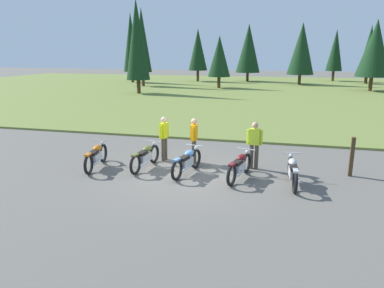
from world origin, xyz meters
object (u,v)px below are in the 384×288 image
at_px(motorcycle_silver, 293,171).
at_px(rider_in_hivis_vest, 254,143).
at_px(trail_marker_post, 352,157).
at_px(motorcycle_olive, 145,157).
at_px(motorcycle_maroon, 240,166).
at_px(rider_with_back_turned, 194,138).
at_px(motorcycle_orange, 96,156).
at_px(motorcycle_sky_blue, 187,161).
at_px(rider_checking_bike, 164,136).

height_order(motorcycle_silver, rider_in_hivis_vest, rider_in_hivis_vest).
distance_m(rider_in_hivis_vest, trail_marker_post, 3.18).
height_order(motorcycle_olive, motorcycle_maroon, same).
xyz_separation_m(motorcycle_olive, rider_with_back_turned, (1.49, 1.08, 0.51)).
height_order(motorcycle_orange, rider_in_hivis_vest, rider_in_hivis_vest).
distance_m(motorcycle_silver, rider_with_back_turned, 3.82).
bearing_deg(motorcycle_orange, motorcycle_olive, 11.71).
bearing_deg(motorcycle_silver, motorcycle_sky_blue, 176.90).
distance_m(motorcycle_orange, motorcycle_maroon, 5.05).
bearing_deg(motorcycle_sky_blue, motorcycle_silver, -3.10).
relative_size(motorcycle_orange, rider_checking_bike, 1.25).
distance_m(motorcycle_maroon, rider_in_hivis_vest, 1.33).
height_order(rider_with_back_turned, trail_marker_post, rider_with_back_turned).
distance_m(motorcycle_orange, motorcycle_olive, 1.75).
bearing_deg(motorcycle_orange, motorcycle_maroon, 0.94).
distance_m(rider_checking_bike, rider_in_hivis_vest, 3.37).
bearing_deg(motorcycle_sky_blue, rider_with_back_turned, 93.36).
bearing_deg(rider_in_hivis_vest, motorcycle_orange, -166.88).
bearing_deg(motorcycle_maroon, trail_marker_post, 18.52).
relative_size(motorcycle_sky_blue, motorcycle_maroon, 1.00).
bearing_deg(motorcycle_maroon, rider_in_hivis_vest, 73.38).
height_order(motorcycle_orange, motorcycle_olive, same).
relative_size(motorcycle_sky_blue, rider_with_back_turned, 1.24).
height_order(motorcycle_olive, rider_with_back_turned, rider_with_back_turned).
distance_m(motorcycle_silver, rider_checking_bike, 4.92).
height_order(motorcycle_sky_blue, rider_in_hivis_vest, rider_in_hivis_vest).
height_order(motorcycle_orange, motorcycle_sky_blue, same).
distance_m(motorcycle_maroon, trail_marker_post, 3.72).
bearing_deg(motorcycle_maroon, motorcycle_sky_blue, 178.02).
xyz_separation_m(motorcycle_olive, trail_marker_post, (6.86, 0.91, 0.22)).
bearing_deg(rider_in_hivis_vest, motorcycle_sky_blue, -152.31).
distance_m(motorcycle_olive, trail_marker_post, 6.93).
relative_size(motorcycle_maroon, motorcycle_silver, 0.98).
xyz_separation_m(motorcycle_sky_blue, rider_in_hivis_vest, (2.12, 1.11, 0.51)).
distance_m(motorcycle_olive, rider_in_hivis_vest, 3.84).
xyz_separation_m(motorcycle_orange, motorcycle_sky_blue, (3.28, 0.14, 0.00)).
relative_size(rider_checking_bike, rider_with_back_turned, 1.00).
bearing_deg(rider_with_back_turned, motorcycle_orange, -155.94).
bearing_deg(rider_checking_bike, rider_with_back_turned, -2.16).
distance_m(motorcycle_sky_blue, trail_marker_post, 5.42).
height_order(rider_in_hivis_vest, rider_with_back_turned, same).
xyz_separation_m(motorcycle_orange, motorcycle_maroon, (5.05, 0.08, 0.00)).
relative_size(motorcycle_orange, motorcycle_sky_blue, 1.01).
bearing_deg(trail_marker_post, motorcycle_olive, -172.46).
height_order(motorcycle_olive, trail_marker_post, trail_marker_post).
bearing_deg(rider_in_hivis_vest, rider_with_back_turned, 175.56).
xyz_separation_m(motorcycle_sky_blue, rider_checking_bike, (-1.24, 1.33, 0.51)).
relative_size(motorcycle_sky_blue, trail_marker_post, 1.57).
bearing_deg(motorcycle_orange, rider_checking_bike, 35.88).
bearing_deg(rider_in_hivis_vest, motorcycle_olive, -166.23).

